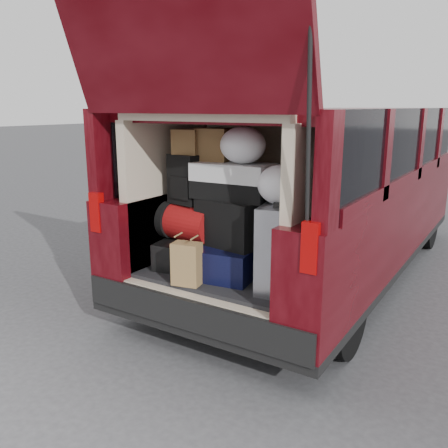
{
  "coord_description": "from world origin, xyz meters",
  "views": [
    {
      "loc": [
        1.82,
        -2.76,
        1.79
      ],
      "look_at": [
        -0.06,
        0.2,
        0.92
      ],
      "focal_mm": 38.0,
      "sensor_mm": 36.0,
      "label": 1
    }
  ],
  "objects": [
    {
      "name": "ground",
      "position": [
        0.0,
        0.0,
        0.0
      ],
      "size": [
        80.0,
        80.0,
        0.0
      ],
      "primitive_type": "plane",
      "color": "#373739",
      "rests_on": "ground"
    },
    {
      "name": "kraft_bag",
      "position": [
        -0.12,
        -0.19,
        0.7
      ],
      "size": [
        0.22,
        0.17,
        0.31
      ],
      "primitive_type": "cube",
      "rotation": [
        0.0,
        0.0,
        0.2
      ],
      "color": "#9B7A46",
      "rests_on": "load_floor"
    },
    {
      "name": "red_duffel",
      "position": [
        -0.35,
        0.14,
        0.91
      ],
      "size": [
        0.47,
        0.33,
        0.29
      ],
      "primitive_type": "cube",
      "rotation": [
        0.0,
        0.0,
        -0.09
      ],
      "color": "#9E0E12",
      "rests_on": "black_hardshell"
    },
    {
      "name": "navy_hardshell",
      "position": [
        0.02,
        0.15,
        0.67
      ],
      "size": [
        0.5,
        0.58,
        0.23
      ],
      "primitive_type": "cube",
      "rotation": [
        0.0,
        0.0,
        0.14
      ],
      "color": "black",
      "rests_on": "load_floor"
    },
    {
      "name": "minivan",
      "position": [
        0.0,
        1.86,
        0.91
      ],
      "size": [
        1.9,
        5.35,
        2.77
      ],
      "color": "black",
      "rests_on": "ground"
    },
    {
      "name": "black_soft_case",
      "position": [
        0.03,
        0.16,
        0.96
      ],
      "size": [
        0.52,
        0.36,
        0.35
      ],
      "primitive_type": "cube",
      "rotation": [
        0.0,
        0.0,
        -0.14
      ],
      "color": "black",
      "rests_on": "navy_hardshell"
    },
    {
      "name": "grocery_sack_upper",
      "position": [
        -0.18,
        0.26,
        1.52
      ],
      "size": [
        0.27,
        0.23,
        0.24
      ],
      "primitive_type": "cube",
      "rotation": [
        0.0,
        0.0,
        0.15
      ],
      "color": "brown",
      "rests_on": "twotone_duffel"
    },
    {
      "name": "grocery_sack_lower",
      "position": [
        -0.37,
        0.18,
        1.53
      ],
      "size": [
        0.23,
        0.19,
        0.19
      ],
      "primitive_type": "cube",
      "rotation": [
        0.0,
        0.0,
        0.12
      ],
      "color": "brown",
      "rests_on": "backpack"
    },
    {
      "name": "plastic_bag_center",
      "position": [
        0.11,
        0.19,
        1.53
      ],
      "size": [
        0.38,
        0.36,
        0.27
      ],
      "primitive_type": "ellipsoid",
      "rotation": [
        0.0,
        0.0,
        0.17
      ],
      "color": "white",
      "rests_on": "twotone_duffel"
    },
    {
      "name": "silver_roller",
      "position": [
        0.48,
        0.07,
        0.85
      ],
      "size": [
        0.33,
        0.44,
        0.6
      ],
      "primitive_type": "cube",
      "rotation": [
        0.0,
        0.0,
        0.2
      ],
      "color": "white",
      "rests_on": "load_floor"
    },
    {
      "name": "backpack",
      "position": [
        -0.38,
        0.16,
        1.25
      ],
      "size": [
        0.29,
        0.21,
        0.38
      ],
      "primitive_type": "cube",
      "rotation": [
        0.0,
        0.0,
        -0.18
      ],
      "color": "black",
      "rests_on": "red_duffel"
    },
    {
      "name": "black_hardshell",
      "position": [
        -0.37,
        0.17,
        0.66
      ],
      "size": [
        0.47,
        0.59,
        0.21
      ],
      "primitive_type": "cube",
      "rotation": [
        0.0,
        0.0,
        0.16
      ],
      "color": "black",
      "rests_on": "load_floor"
    },
    {
      "name": "plastic_bag_right",
      "position": [
        0.46,
        0.09,
        1.29
      ],
      "size": [
        0.34,
        0.32,
        0.27
      ],
      "primitive_type": "ellipsoid",
      "rotation": [
        0.0,
        0.0,
        0.11
      ],
      "color": "white",
      "rests_on": "silver_roller"
    },
    {
      "name": "twotone_duffel",
      "position": [
        0.02,
        0.2,
        1.26
      ],
      "size": [
        0.6,
        0.33,
        0.26
      ],
      "primitive_type": "cube",
      "rotation": [
        0.0,
        0.0,
        0.04
      ],
      "color": "silver",
      "rests_on": "black_soft_case"
    },
    {
      "name": "load_floor",
      "position": [
        0.0,
        0.28,
        0.28
      ],
      "size": [
        1.24,
        1.05,
        0.55
      ],
      "primitive_type": "cube",
      "color": "black",
      "rests_on": "ground"
    }
  ]
}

